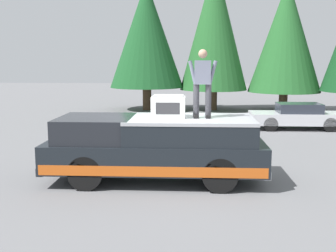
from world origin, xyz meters
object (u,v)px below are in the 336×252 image
compressor_unit (168,106)px  parked_car_silver (297,116)px  person_on_truck_bed (202,82)px  pickup_truck (155,147)px

compressor_unit → parked_car_silver: size_ratio=0.20×
person_on_truck_bed → parked_car_silver: 9.76m
pickup_truck → compressor_unit: 1.10m
compressor_unit → person_on_truck_bed: 1.05m
parked_car_silver → compressor_unit: bearing=147.5°
pickup_truck → compressor_unit: compressor_unit is taller
pickup_truck → parked_car_silver: size_ratio=1.35×
person_on_truck_bed → compressor_unit: bearing=85.2°
compressor_unit → parked_car_silver: 10.02m
pickup_truck → person_on_truck_bed: (-0.02, -1.18, 1.68)m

